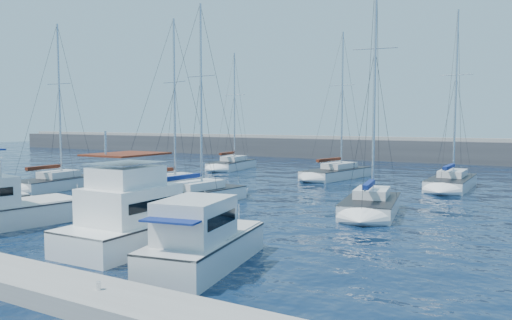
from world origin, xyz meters
The scene contains 12 objects.
ground centered at (0.00, 0.00, 0.00)m, with size 220.00×220.00×0.00m, color black.
breakwater centered at (0.00, 52.00, 1.05)m, with size 160.00×6.00×4.45m.
dock_cleat_near_stbd centered at (8.00, -11.00, 0.72)m, with size 0.16×0.16×0.25m, color silver.
motor_yacht_stbd_inner centered at (3.45, -4.35, 1.13)m, with size 3.57×8.72×4.69m.
motor_yacht_stbd_outer centered at (8.14, -5.94, 0.94)m, with size 3.80×7.01×3.20m.
sailboat_mid_a centered at (-15.94, 6.04, 0.53)m, with size 3.40×7.17×14.15m.
sailboat_mid_b centered at (-5.99, 8.74, 0.52)m, with size 4.68×8.16×14.03m.
sailboat_mid_c centered at (-1.45, 6.13, 0.52)m, with size 3.94×8.42×14.13m.
sailboat_mid_e centered at (10.33, 8.63, 0.56)m, with size 4.21×7.34×16.37m.
sailboat_back_a centered at (-13.04, 28.75, 0.52)m, with size 4.06×8.27×14.24m.
sailboat_back_b centered at (1.45, 25.83, 0.52)m, with size 4.77×9.23×14.97m.
sailboat_back_c centered at (12.68, 23.61, 0.53)m, with size 3.11×8.56×15.51m.
Camera 1 is at (19.60, -21.36, 5.70)m, focal length 35.00 mm.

